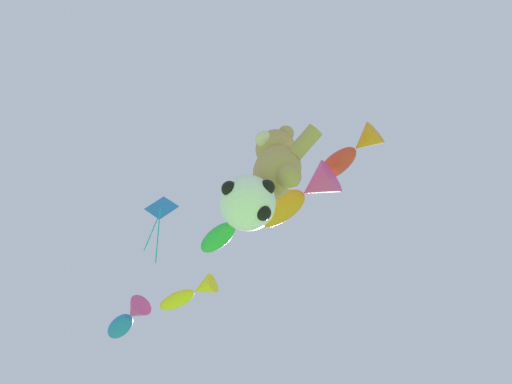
{
  "coord_description": "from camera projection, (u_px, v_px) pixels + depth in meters",
  "views": [
    {
      "loc": [
        4.53,
        1.41,
        1.25
      ],
      "look_at": [
        0.18,
        6.04,
        11.86
      ],
      "focal_mm": 40.0,
      "sensor_mm": 36.0,
      "label": 1
    }
  ],
  "objects": [
    {
      "name": "fish_kite_cobalt",
      "position": [
        128.0,
        319.0,
        15.68
      ],
      "size": [
        1.58,
        0.77,
        0.66
      ],
      "color": "blue"
    },
    {
      "name": "diamond_kite",
      "position": [
        160.0,
        214.0,
        15.64
      ],
      "size": [
        0.8,
        0.62,
        2.95
      ],
      "color": "blue"
    },
    {
      "name": "fish_kite_crimson",
      "position": [
        351.0,
        152.0,
        14.07
      ],
      "size": [
        1.83,
        0.69,
        0.67
      ],
      "color": "red"
    },
    {
      "name": "fish_kite_goldfin",
      "position": [
        190.0,
        294.0,
        15.01
      ],
      "size": [
        1.74,
        0.84,
        0.54
      ],
      "color": "yellow"
    },
    {
      "name": "fish_kite_tangerine",
      "position": [
        298.0,
        197.0,
        13.8
      ],
      "size": [
        2.34,
        1.03,
        0.89
      ],
      "color": "orange"
    },
    {
      "name": "teddy_bear_kite",
      "position": [
        276.0,
        163.0,
        11.89
      ],
      "size": [
        2.31,
        1.02,
        2.34
      ],
      "color": "tan"
    },
    {
      "name": "soccer_ball_kite",
      "position": [
        248.0,
        203.0,
        10.86
      ],
      "size": [
        1.19,
        1.19,
        1.1
      ],
      "color": "white"
    },
    {
      "name": "fish_kite_emerald",
      "position": [
        230.0,
        227.0,
        15.25
      ],
      "size": [
        1.93,
        0.72,
        0.71
      ],
      "color": "green"
    }
  ]
}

